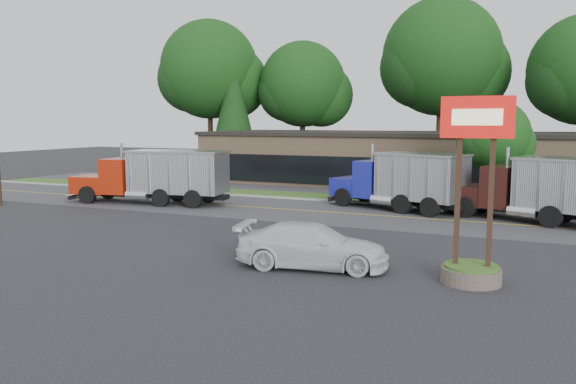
{
  "coord_description": "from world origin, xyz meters",
  "views": [
    {
      "loc": [
        12.05,
        -20.98,
        5.17
      ],
      "look_at": [
        1.47,
        3.55,
        1.8
      ],
      "focal_mm": 35.0,
      "sensor_mm": 36.0,
      "label": 1
    }
  ],
  "objects_px": {
    "dump_truck_red": "(158,175)",
    "rally_car": "(312,246)",
    "bilo_sign": "(473,221)",
    "dump_truck_blue": "(404,180)",
    "dump_truck_maroon": "(546,188)"
  },
  "relations": [
    {
      "from": "bilo_sign",
      "to": "dump_truck_red",
      "type": "height_order",
      "value": "bilo_sign"
    },
    {
      "from": "dump_truck_blue",
      "to": "dump_truck_maroon",
      "type": "distance_m",
      "value": 7.6
    },
    {
      "from": "dump_truck_blue",
      "to": "dump_truck_maroon",
      "type": "xyz_separation_m",
      "value": [
        7.48,
        -1.32,
        0.0
      ]
    },
    {
      "from": "rally_car",
      "to": "dump_truck_red",
      "type": "bearing_deg",
      "value": 43.17
    },
    {
      "from": "dump_truck_red",
      "to": "dump_truck_blue",
      "type": "xyz_separation_m",
      "value": [
        14.74,
        3.46,
        -0.01
      ]
    },
    {
      "from": "dump_truck_red",
      "to": "dump_truck_maroon",
      "type": "relative_size",
      "value": 1.16
    },
    {
      "from": "rally_car",
      "to": "bilo_sign",
      "type": "bearing_deg",
      "value": -98.46
    },
    {
      "from": "dump_truck_maroon",
      "to": "dump_truck_red",
      "type": "bearing_deg",
      "value": 24.52
    },
    {
      "from": "dump_truck_red",
      "to": "rally_car",
      "type": "xyz_separation_m",
      "value": [
        14.44,
        -10.64,
        -1.03
      ]
    },
    {
      "from": "bilo_sign",
      "to": "dump_truck_blue",
      "type": "bearing_deg",
      "value": 110.1
    },
    {
      "from": "dump_truck_blue",
      "to": "rally_car",
      "type": "relative_size",
      "value": 1.59
    },
    {
      "from": "dump_truck_maroon",
      "to": "bilo_sign",
      "type": "bearing_deg",
      "value": 98.29
    },
    {
      "from": "dump_truck_red",
      "to": "rally_car",
      "type": "relative_size",
      "value": 1.94
    },
    {
      "from": "bilo_sign",
      "to": "dump_truck_blue",
      "type": "relative_size",
      "value": 0.69
    },
    {
      "from": "bilo_sign",
      "to": "rally_car",
      "type": "distance_m",
      "value": 5.54
    }
  ]
}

